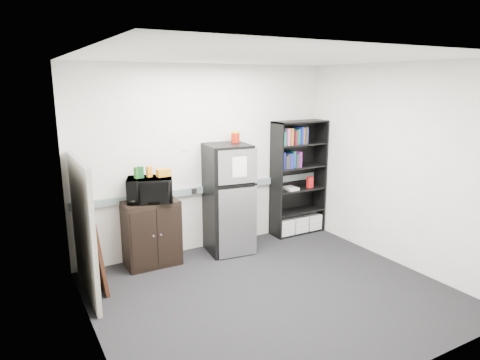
% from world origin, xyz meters
% --- Properties ---
extents(floor, '(4.00, 4.00, 0.00)m').
position_xyz_m(floor, '(0.00, 0.00, 0.00)').
color(floor, black).
rests_on(floor, ground).
extents(wall_back, '(4.00, 0.02, 2.70)m').
position_xyz_m(wall_back, '(0.00, 1.75, 1.35)').
color(wall_back, white).
rests_on(wall_back, floor).
extents(wall_right, '(0.02, 3.50, 2.70)m').
position_xyz_m(wall_right, '(2.00, 0.00, 1.35)').
color(wall_right, white).
rests_on(wall_right, floor).
extents(wall_left, '(0.02, 3.50, 2.70)m').
position_xyz_m(wall_left, '(-2.00, 0.00, 1.35)').
color(wall_left, white).
rests_on(wall_left, floor).
extents(ceiling, '(4.00, 3.50, 0.02)m').
position_xyz_m(ceiling, '(0.00, 0.00, 2.70)').
color(ceiling, white).
rests_on(ceiling, wall_back).
extents(electrical_raceway, '(3.92, 0.05, 0.10)m').
position_xyz_m(electrical_raceway, '(0.00, 1.72, 0.90)').
color(electrical_raceway, gray).
rests_on(electrical_raceway, wall_back).
extents(wall_note, '(0.14, 0.00, 0.10)m').
position_xyz_m(wall_note, '(-0.35, 1.74, 1.55)').
color(wall_note, white).
rests_on(wall_note, wall_back).
extents(bookshelf, '(0.90, 0.34, 1.85)m').
position_xyz_m(bookshelf, '(1.53, 1.57, 0.91)').
color(bookshelf, black).
rests_on(bookshelf, floor).
extents(cubicle_partition, '(0.06, 1.30, 1.62)m').
position_xyz_m(cubicle_partition, '(-1.90, 1.08, 0.81)').
color(cubicle_partition, gray).
rests_on(cubicle_partition, floor).
extents(cabinet, '(0.72, 0.48, 0.90)m').
position_xyz_m(cabinet, '(-0.97, 1.50, 0.45)').
color(cabinet, black).
rests_on(cabinet, floor).
extents(microwave, '(0.68, 0.57, 0.32)m').
position_xyz_m(microwave, '(-0.97, 1.48, 1.06)').
color(microwave, black).
rests_on(microwave, cabinet).
extents(snack_box_a, '(0.08, 0.07, 0.15)m').
position_xyz_m(snack_box_a, '(-1.12, 1.52, 1.30)').
color(snack_box_a, '#1C5919').
rests_on(snack_box_a, microwave).
extents(snack_box_b, '(0.07, 0.05, 0.15)m').
position_xyz_m(snack_box_b, '(-1.07, 1.52, 1.30)').
color(snack_box_b, '#0D3D1C').
rests_on(snack_box_b, microwave).
extents(snack_box_c, '(0.08, 0.07, 0.14)m').
position_xyz_m(snack_box_c, '(-0.96, 1.52, 1.29)').
color(snack_box_c, orange).
rests_on(snack_box_c, microwave).
extents(snack_bag, '(0.19, 0.12, 0.10)m').
position_xyz_m(snack_bag, '(-0.78, 1.47, 1.27)').
color(snack_bag, orange).
rests_on(snack_bag, microwave).
extents(refrigerator, '(0.66, 0.69, 1.59)m').
position_xyz_m(refrigerator, '(0.16, 1.42, 0.80)').
color(refrigerator, black).
rests_on(refrigerator, floor).
extents(coffee_can, '(0.13, 0.13, 0.17)m').
position_xyz_m(coffee_can, '(0.36, 1.55, 1.68)').
color(coffee_can, '#A91A07').
rests_on(coffee_can, refrigerator).
extents(framed_poster, '(0.14, 0.71, 0.92)m').
position_xyz_m(framed_poster, '(-1.77, 1.20, 0.46)').
color(framed_poster, black).
rests_on(framed_poster, floor).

